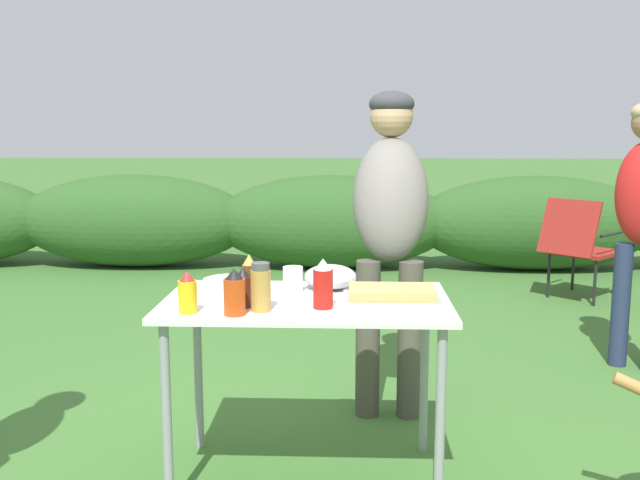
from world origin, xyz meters
name	(u,v)px	position (x,y,z in m)	size (l,w,h in m)	color
ground_plane	(307,478)	(0.00, 0.00, 0.00)	(60.00, 60.00, 0.00)	#3D6B2D
shrub_hedge	(333,222)	(0.00, 4.35, 0.46)	(14.40, 0.90, 0.93)	#2D5623
folding_table	(307,318)	(0.00, 0.00, 0.66)	(1.10, 0.64, 0.74)	silver
food_tray	(392,295)	(0.33, -0.04, 0.77)	(0.37, 0.23, 0.06)	#9E9EA3
plate_stack	(230,285)	(-0.32, 0.13, 0.76)	(0.22, 0.22, 0.05)	white
mixing_bowl	(330,277)	(0.09, 0.18, 0.79)	(0.21, 0.21, 0.10)	silver
paper_cup_stack	(293,279)	(-0.06, 0.11, 0.79)	(0.08, 0.08, 0.10)	white
ketchup_bottle	(323,285)	(0.07, -0.14, 0.83)	(0.07, 0.07, 0.18)	red
spice_jar	(261,288)	(-0.15, -0.19, 0.83)	(0.07, 0.07, 0.18)	#B2893D
mustard_bottle	(188,293)	(-0.41, -0.23, 0.81)	(0.07, 0.07, 0.15)	yellow
hot_sauce_bottle	(234,293)	(-0.24, -0.25, 0.82)	(0.08, 0.08, 0.17)	#CC4214
beer_bottle	(249,280)	(-0.21, -0.06, 0.83)	(0.06, 0.06, 0.19)	brown
bbq_sauce_bottle	(243,288)	(-0.22, -0.14, 0.81)	(0.06, 0.06, 0.15)	#562314
standing_person_in_dark_puffer	(390,214)	(0.36, 0.76, 0.98)	(0.39, 0.49, 1.57)	#4C473D
camp_chair_green_behind_table	(579,243)	(2.02, 3.08, 0.47)	(0.74, 0.74, 0.83)	maroon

